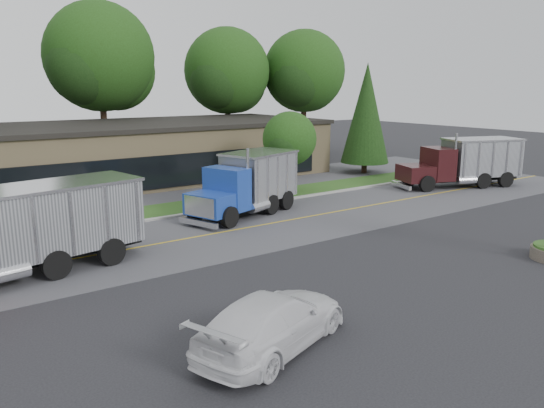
{
  "coord_description": "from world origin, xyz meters",
  "views": [
    {
      "loc": [
        -11.11,
        -12.75,
        7.01
      ],
      "look_at": [
        2.37,
        6.24,
        1.8
      ],
      "focal_mm": 35.0,
      "sensor_mm": 36.0,
      "label": 1
    }
  ],
  "objects_px": {
    "dump_truck_red": "(18,230)",
    "dump_truck_maroon": "(466,161)",
    "dump_truck_blue": "(248,182)",
    "rally_car": "(273,321)"
  },
  "relations": [
    {
      "from": "dump_truck_red",
      "to": "dump_truck_maroon",
      "type": "relative_size",
      "value": 1.21
    },
    {
      "from": "dump_truck_red",
      "to": "dump_truck_maroon",
      "type": "bearing_deg",
      "value": 172.89
    },
    {
      "from": "dump_truck_maroon",
      "to": "rally_car",
      "type": "relative_size",
      "value": 1.71
    },
    {
      "from": "dump_truck_maroon",
      "to": "dump_truck_red",
      "type": "bearing_deg",
      "value": 23.02
    },
    {
      "from": "dump_truck_blue",
      "to": "rally_car",
      "type": "bearing_deg",
      "value": 40.57
    },
    {
      "from": "dump_truck_red",
      "to": "dump_truck_maroon",
      "type": "distance_m",
      "value": 29.49
    },
    {
      "from": "dump_truck_red",
      "to": "dump_truck_maroon",
      "type": "height_order",
      "value": "same"
    },
    {
      "from": "dump_truck_blue",
      "to": "dump_truck_maroon",
      "type": "height_order",
      "value": "same"
    },
    {
      "from": "rally_car",
      "to": "dump_truck_maroon",
      "type": "bearing_deg",
      "value": -85.64
    },
    {
      "from": "dump_truck_blue",
      "to": "rally_car",
      "type": "relative_size",
      "value": 1.42
    }
  ]
}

